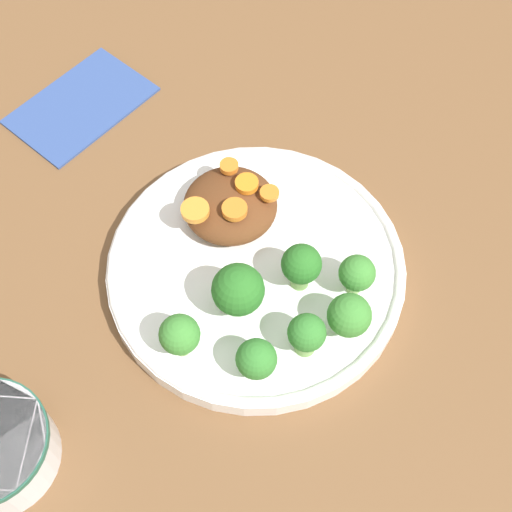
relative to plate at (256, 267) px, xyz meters
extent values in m
plane|color=brown|center=(0.00, 0.00, -0.01)|extent=(4.00, 4.00, 0.00)
cylinder|color=white|center=(0.00, 0.00, 0.00)|extent=(0.28, 0.28, 0.02)
torus|color=white|center=(0.00, 0.00, 0.01)|extent=(0.28, 0.28, 0.01)
ellipsoid|color=#5B3319|center=(-0.04, -0.05, 0.02)|extent=(0.09, 0.09, 0.04)
cylinder|color=#759E51|center=(0.05, 0.01, 0.02)|extent=(0.01, 0.01, 0.03)
sphere|color=#286B23|center=(0.05, 0.01, 0.04)|extent=(0.05, 0.05, 0.05)
cylinder|color=#759E51|center=(0.06, 0.08, 0.02)|extent=(0.02, 0.02, 0.02)
sphere|color=#337A2D|center=(0.06, 0.08, 0.04)|extent=(0.03, 0.03, 0.03)
cylinder|color=#759E51|center=(0.03, 0.10, 0.02)|extent=(0.01, 0.01, 0.02)
sphere|color=#3D8433|center=(0.03, 0.10, 0.04)|extent=(0.04, 0.04, 0.04)
cylinder|color=#759E51|center=(0.00, 0.05, 0.02)|extent=(0.02, 0.02, 0.03)
sphere|color=#286B23|center=(0.00, 0.05, 0.04)|extent=(0.04, 0.04, 0.04)
cylinder|color=#7FA85B|center=(-0.02, 0.09, 0.02)|extent=(0.01, 0.01, 0.02)
sphere|color=#3D8433|center=(-0.02, 0.09, 0.04)|extent=(0.03, 0.03, 0.03)
cylinder|color=#7FA85B|center=(0.10, 0.05, 0.02)|extent=(0.02, 0.02, 0.02)
sphere|color=#337A2D|center=(0.10, 0.05, 0.03)|extent=(0.04, 0.04, 0.04)
cylinder|color=#759E51|center=(0.11, -0.02, 0.02)|extent=(0.01, 0.01, 0.02)
sphere|color=#3D8433|center=(0.11, -0.02, 0.04)|extent=(0.04, 0.04, 0.04)
cylinder|color=orange|center=(-0.01, -0.07, 0.04)|extent=(0.03, 0.03, 0.01)
cylinder|color=orange|center=(-0.06, -0.01, 0.04)|extent=(0.02, 0.02, 0.00)
cylinder|color=orange|center=(-0.06, -0.04, 0.04)|extent=(0.02, 0.02, 0.01)
cylinder|color=orange|center=(-0.07, -0.06, 0.04)|extent=(0.02, 0.02, 0.01)
cylinder|color=orange|center=(-0.02, -0.03, 0.04)|extent=(0.02, 0.02, 0.01)
cube|color=#334C8C|center=(-0.11, -0.27, -0.01)|extent=(0.17, 0.13, 0.01)
camera|label=1|loc=(0.30, 0.15, 0.59)|focal=50.00mm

